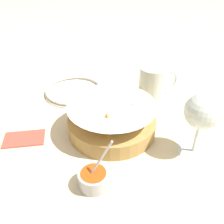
{
  "coord_description": "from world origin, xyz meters",
  "views": [
    {
      "loc": [
        -0.1,
        -0.54,
        0.44
      ],
      "look_at": [
        -0.01,
        -0.0,
        0.06
      ],
      "focal_mm": 40.0,
      "sensor_mm": 36.0,
      "label": 1
    }
  ],
  "objects_px": {
    "wine_glass": "(202,113)",
    "beer_mug": "(153,83)",
    "sauce_cup": "(94,178)",
    "food_basket": "(112,120)",
    "side_plate": "(74,91)"
  },
  "relations": [
    {
      "from": "wine_glass",
      "to": "beer_mug",
      "type": "distance_m",
      "value": 0.29
    },
    {
      "from": "beer_mug",
      "to": "sauce_cup",
      "type": "bearing_deg",
      "value": -124.02
    },
    {
      "from": "food_basket",
      "to": "sauce_cup",
      "type": "xyz_separation_m",
      "value": [
        -0.07,
        -0.18,
        -0.02
      ]
    },
    {
      "from": "food_basket",
      "to": "wine_glass",
      "type": "relative_size",
      "value": 1.47
    },
    {
      "from": "sauce_cup",
      "to": "wine_glass",
      "type": "distance_m",
      "value": 0.28
    },
    {
      "from": "wine_glass",
      "to": "side_plate",
      "type": "bearing_deg",
      "value": 129.95
    },
    {
      "from": "wine_glass",
      "to": "sauce_cup",
      "type": "bearing_deg",
      "value": -165.61
    },
    {
      "from": "food_basket",
      "to": "side_plate",
      "type": "distance_m",
      "value": 0.25
    },
    {
      "from": "sauce_cup",
      "to": "side_plate",
      "type": "distance_m",
      "value": 0.41
    },
    {
      "from": "side_plate",
      "to": "sauce_cup",
      "type": "bearing_deg",
      "value": -85.99
    },
    {
      "from": "side_plate",
      "to": "beer_mug",
      "type": "bearing_deg",
      "value": -13.33
    },
    {
      "from": "food_basket",
      "to": "sauce_cup",
      "type": "distance_m",
      "value": 0.19
    },
    {
      "from": "sauce_cup",
      "to": "beer_mug",
      "type": "distance_m",
      "value": 0.42
    },
    {
      "from": "food_basket",
      "to": "side_plate",
      "type": "relative_size",
      "value": 1.18
    },
    {
      "from": "side_plate",
      "to": "wine_glass",
      "type": "bearing_deg",
      "value": -50.05
    }
  ]
}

